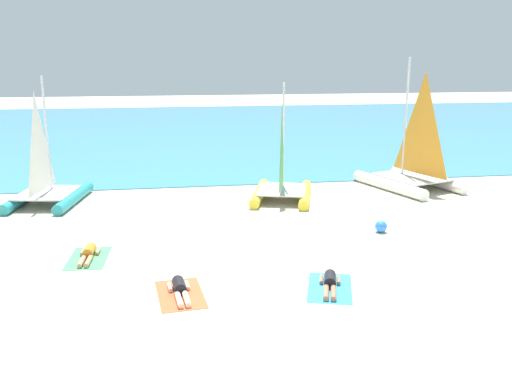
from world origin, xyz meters
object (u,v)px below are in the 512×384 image
object	(u,v)px
towel_left	(88,258)
towel_right	(330,288)
sailboat_teal	(47,186)
sunbather_middle	(180,288)
sailboat_yellow	(282,183)
sailboat_white	(411,169)
towel_middle	(180,294)
sunbather_right	(330,282)
sunbather_left	(89,253)
beach_ball	(381,226)

from	to	relation	value
towel_left	towel_right	world-z (taller)	same
sailboat_teal	sunbather_middle	size ratio (longest dim) A/B	3.18
sailboat_yellow	towel_right	xyz separation A→B (m)	(-0.60, -8.84, -0.70)
sailboat_white	towel_middle	world-z (taller)	sailboat_white
sailboat_teal	towel_right	distance (m)	13.05
sailboat_yellow	sunbather_middle	bearing A→B (deg)	-100.93
sunbather_middle	sunbather_right	size ratio (longest dim) A/B	1.02
towel_left	sailboat_white	bearing A→B (deg)	27.44
sailboat_yellow	sailboat_white	size ratio (longest dim) A/B	0.83
sailboat_white	sunbather_left	world-z (taller)	sailboat_white
towel_middle	beach_ball	size ratio (longest dim) A/B	4.66
towel_left	towel_middle	world-z (taller)	same
sailboat_yellow	beach_ball	bearing A→B (deg)	-47.22
sailboat_white	sunbather_middle	xyz separation A→B (m)	(-10.40, -9.62, -0.71)
sunbather_left	beach_ball	world-z (taller)	beach_ball
sunbather_right	sailboat_yellow	bearing A→B (deg)	103.15
towel_left	towel_right	bearing A→B (deg)	-26.52
towel_middle	towel_right	xyz separation A→B (m)	(3.75, -0.21, 0.00)
towel_left	sunbather_right	bearing A→B (deg)	-25.99
sunbather_left	beach_ball	bearing A→B (deg)	8.49
towel_middle	towel_right	world-z (taller)	same
sailboat_yellow	towel_right	size ratio (longest dim) A/B	2.48
sailboat_white	towel_right	size ratio (longest dim) A/B	2.99
sunbather_middle	beach_ball	world-z (taller)	beach_ball
towel_left	sunbather_middle	distance (m)	3.87
sailboat_white	sunbather_right	xyz separation A→B (m)	(-6.62, -9.83, -0.71)
sailboat_yellow	towel_middle	bearing A→B (deg)	-100.72
sailboat_yellow	towel_left	bearing A→B (deg)	-124.61
sailboat_teal	sunbather_right	bearing A→B (deg)	-38.35
towel_right	beach_ball	xyz separation A→B (m)	(2.99, 4.11, 0.20)
sailboat_yellow	towel_right	bearing A→B (deg)	-77.85
sunbather_left	beach_ball	distance (m)	9.35
towel_middle	sunbather_right	size ratio (longest dim) A/B	1.23
sunbather_left	sunbather_right	bearing A→B (deg)	-23.44
towel_left	towel_middle	xyz separation A→B (m)	(2.58, -2.95, 0.00)
sailboat_white	towel_left	xyz separation A→B (m)	(-12.97, -6.74, -0.84)
sailboat_teal	towel_left	bearing A→B (deg)	-60.51
sailboat_yellow	sailboat_white	xyz separation A→B (m)	(6.04, 1.05, 0.14)
sailboat_white	sailboat_yellow	bearing A→B (deg)	171.18
towel_middle	sunbather_middle	size ratio (longest dim) A/B	1.21
sunbather_left	sailboat_white	bearing A→B (deg)	30.25
sunbather_right	sunbather_left	bearing A→B (deg)	170.45
sailboat_white	sunbather_right	bearing A→B (deg)	-142.64
sunbather_left	sunbather_middle	world-z (taller)	same
sailboat_white	towel_middle	xyz separation A→B (m)	(-10.40, -9.69, -0.84)
sailboat_yellow	sailboat_teal	world-z (taller)	sailboat_teal
sailboat_yellow	beach_ball	world-z (taller)	sailboat_yellow
sunbather_right	beach_ball	bearing A→B (deg)	70.72
towel_middle	beach_ball	world-z (taller)	beach_ball
sunbather_middle	sunbather_left	bearing A→B (deg)	125.29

